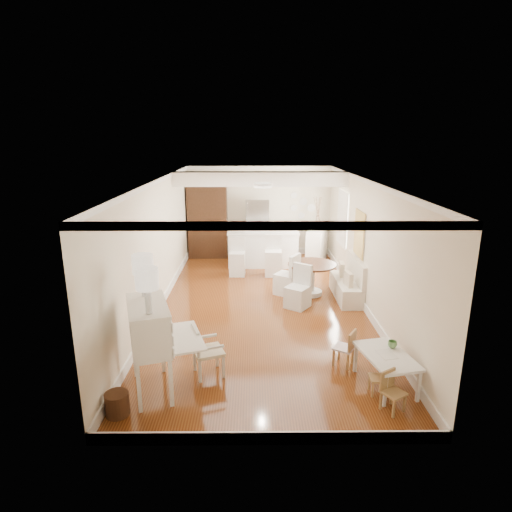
{
  "coord_description": "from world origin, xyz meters",
  "views": [
    {
      "loc": [
        -0.2,
        -8.95,
        3.66
      ],
      "look_at": [
        -0.13,
        0.3,
        1.08
      ],
      "focal_mm": 30.0,
      "sensor_mm": 36.0,
      "label": 1
    }
  ],
  "objects_px": {
    "secretary_bureau": "(150,348)",
    "slip_chair_near": "(298,287)",
    "pantry_cabinet": "(208,221)",
    "kids_table": "(385,370)",
    "gustavian_armchair": "(208,350)",
    "kids_chair_b": "(344,347)",
    "bar_stool_right": "(273,256)",
    "dining_table": "(312,279)",
    "kids_chair_a": "(378,377)",
    "breakfast_counter": "(263,249)",
    "bar_stool_left": "(237,257)",
    "fridge": "(269,229)",
    "sideboard": "(317,245)",
    "kids_chair_c": "(393,392)",
    "wicker_basket": "(117,404)",
    "slip_chair_far": "(287,274)"
  },
  "relations": [
    {
      "from": "slip_chair_near",
      "to": "pantry_cabinet",
      "type": "relative_size",
      "value": 0.42
    },
    {
      "from": "secretary_bureau",
      "to": "kids_chair_a",
      "type": "relative_size",
      "value": 2.65
    },
    {
      "from": "secretary_bureau",
      "to": "gustavian_armchair",
      "type": "bearing_deg",
      "value": 10.86
    },
    {
      "from": "dining_table",
      "to": "slip_chair_far",
      "type": "distance_m",
      "value": 0.6
    },
    {
      "from": "slip_chair_far",
      "to": "slip_chair_near",
      "type": "bearing_deg",
      "value": 43.58
    },
    {
      "from": "wicker_basket",
      "to": "slip_chair_far",
      "type": "height_order",
      "value": "slip_chair_far"
    },
    {
      "from": "secretary_bureau",
      "to": "dining_table",
      "type": "height_order",
      "value": "secretary_bureau"
    },
    {
      "from": "bar_stool_right",
      "to": "dining_table",
      "type": "bearing_deg",
      "value": -58.77
    },
    {
      "from": "bar_stool_left",
      "to": "breakfast_counter",
      "type": "bearing_deg",
      "value": 52.07
    },
    {
      "from": "secretary_bureau",
      "to": "slip_chair_near",
      "type": "xyz_separation_m",
      "value": [
        2.49,
        3.22,
        -0.21
      ]
    },
    {
      "from": "secretary_bureau",
      "to": "bar_stool_left",
      "type": "distance_m",
      "value": 5.63
    },
    {
      "from": "fridge",
      "to": "sideboard",
      "type": "bearing_deg",
      "value": -18.68
    },
    {
      "from": "breakfast_counter",
      "to": "gustavian_armchair",
      "type": "bearing_deg",
      "value": -99.58
    },
    {
      "from": "wicker_basket",
      "to": "bar_stool_right",
      "type": "bearing_deg",
      "value": 68.42
    },
    {
      "from": "bar_stool_left",
      "to": "bar_stool_right",
      "type": "bearing_deg",
      "value": 0.42
    },
    {
      "from": "kids_chair_b",
      "to": "slip_chair_near",
      "type": "relative_size",
      "value": 0.67
    },
    {
      "from": "pantry_cabinet",
      "to": "slip_chair_near",
      "type": "bearing_deg",
      "value": -60.64
    },
    {
      "from": "bar_stool_right",
      "to": "pantry_cabinet",
      "type": "relative_size",
      "value": 0.48
    },
    {
      "from": "secretary_bureau",
      "to": "kids_chair_a",
      "type": "height_order",
      "value": "secretary_bureau"
    },
    {
      "from": "kids_chair_b",
      "to": "dining_table",
      "type": "distance_m",
      "value": 3.29
    },
    {
      "from": "breakfast_counter",
      "to": "bar_stool_left",
      "type": "distance_m",
      "value": 1.13
    },
    {
      "from": "kids_chair_c",
      "to": "sideboard",
      "type": "xyz_separation_m",
      "value": [
        0.02,
        7.49,
        0.19
      ]
    },
    {
      "from": "kids_table",
      "to": "bar_stool_left",
      "type": "distance_m",
      "value": 5.96
    },
    {
      "from": "wicker_basket",
      "to": "kids_chair_a",
      "type": "bearing_deg",
      "value": 7.32
    },
    {
      "from": "kids_chair_b",
      "to": "bar_stool_left",
      "type": "distance_m",
      "value": 5.19
    },
    {
      "from": "secretary_bureau",
      "to": "breakfast_counter",
      "type": "relative_size",
      "value": 0.68
    },
    {
      "from": "kids_table",
      "to": "dining_table",
      "type": "height_order",
      "value": "dining_table"
    },
    {
      "from": "slip_chair_far",
      "to": "kids_chair_b",
      "type": "bearing_deg",
      "value": 43.37
    },
    {
      "from": "secretary_bureau",
      "to": "pantry_cabinet",
      "type": "bearing_deg",
      "value": 71.16
    },
    {
      "from": "gustavian_armchair",
      "to": "kids_chair_c",
      "type": "xyz_separation_m",
      "value": [
        2.63,
        -0.97,
        -0.13
      ]
    },
    {
      "from": "dining_table",
      "to": "bar_stool_left",
      "type": "xyz_separation_m",
      "value": [
        -1.83,
        1.52,
        0.13
      ]
    },
    {
      "from": "pantry_cabinet",
      "to": "sideboard",
      "type": "bearing_deg",
      "value": -8.82
    },
    {
      "from": "wicker_basket",
      "to": "sideboard",
      "type": "distance_m",
      "value": 8.45
    },
    {
      "from": "secretary_bureau",
      "to": "dining_table",
      "type": "xyz_separation_m",
      "value": [
        2.9,
        4.01,
        -0.3
      ]
    },
    {
      "from": "secretary_bureau",
      "to": "kids_chair_c",
      "type": "bearing_deg",
      "value": -26.92
    },
    {
      "from": "gustavian_armchair",
      "to": "pantry_cabinet",
      "type": "bearing_deg",
      "value": -14.49
    },
    {
      "from": "kids_chair_a",
      "to": "breakfast_counter",
      "type": "relative_size",
      "value": 0.25
    },
    {
      "from": "secretary_bureau",
      "to": "wicker_basket",
      "type": "xyz_separation_m",
      "value": [
        -0.35,
        -0.59,
        -0.53
      ]
    },
    {
      "from": "kids_table",
      "to": "gustavian_armchair",
      "type": "bearing_deg",
      "value": 172.64
    },
    {
      "from": "kids_chair_b",
      "to": "bar_stool_right",
      "type": "height_order",
      "value": "bar_stool_right"
    },
    {
      "from": "dining_table",
      "to": "fridge",
      "type": "height_order",
      "value": "fridge"
    },
    {
      "from": "dining_table",
      "to": "bar_stool_right",
      "type": "xyz_separation_m",
      "value": [
        -0.85,
        1.49,
        0.17
      ]
    },
    {
      "from": "breakfast_counter",
      "to": "bar_stool_left",
      "type": "bearing_deg",
      "value": -129.97
    },
    {
      "from": "secretary_bureau",
      "to": "fridge",
      "type": "distance_m",
      "value": 7.71
    },
    {
      "from": "breakfast_counter",
      "to": "kids_chair_b",
      "type": "bearing_deg",
      "value": -78.06
    },
    {
      "from": "wicker_basket",
      "to": "slip_chair_far",
      "type": "bearing_deg",
      "value": 60.25
    },
    {
      "from": "kids_chair_a",
      "to": "slip_chair_near",
      "type": "xyz_separation_m",
      "value": [
        -0.85,
        3.33,
        0.22
      ]
    },
    {
      "from": "kids_table",
      "to": "kids_chair_a",
      "type": "relative_size",
      "value": 2.01
    },
    {
      "from": "bar_stool_right",
      "to": "fridge",
      "type": "relative_size",
      "value": 0.62
    },
    {
      "from": "secretary_bureau",
      "to": "pantry_cabinet",
      "type": "relative_size",
      "value": 0.6
    }
  ]
}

